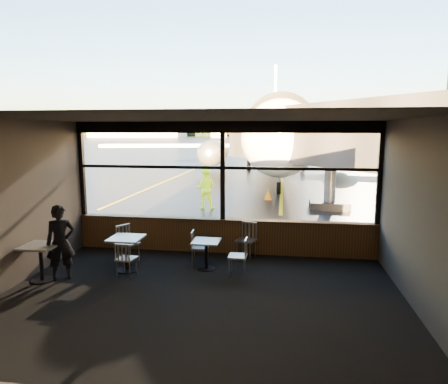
% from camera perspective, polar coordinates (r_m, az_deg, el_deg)
% --- Properties ---
extents(ground_plane, '(520.00, 520.00, 0.00)m').
position_cam_1_polar(ground_plane, '(130.36, 7.94, 7.26)').
color(ground_plane, black).
rests_on(ground_plane, ground).
extents(carpet_floor, '(8.00, 6.00, 0.01)m').
position_cam_1_polar(carpet_floor, '(8.16, -3.49, -14.77)').
color(carpet_floor, black).
rests_on(carpet_floor, ground).
extents(ceiling, '(8.00, 6.00, 0.04)m').
position_cam_1_polar(ceiling, '(7.48, -3.75, 10.55)').
color(ceiling, '#38332D').
rests_on(ceiling, ground).
extents(wall_left, '(0.04, 6.00, 3.50)m').
position_cam_1_polar(wall_left, '(9.32, -28.43, -1.65)').
color(wall_left, '#443D37').
rests_on(wall_left, ground).
extents(wall_right, '(0.04, 6.00, 3.50)m').
position_cam_1_polar(wall_right, '(7.84, 26.35, -3.29)').
color(wall_right, '#443D37').
rests_on(wall_right, ground).
extents(wall_back, '(8.00, 0.04, 3.50)m').
position_cam_1_polar(wall_back, '(4.83, -11.23, -9.68)').
color(wall_back, '#443D37').
rests_on(wall_back, ground).
extents(window_sill, '(8.00, 0.28, 0.90)m').
position_cam_1_polar(window_sill, '(10.80, -0.18, -6.33)').
color(window_sill, brown).
rests_on(window_sill, ground).
extents(window_header, '(8.00, 0.18, 0.30)m').
position_cam_1_polar(window_header, '(10.43, -0.18, 9.24)').
color(window_header, black).
rests_on(window_header, ground).
extents(mullion_left, '(0.12, 0.12, 2.60)m').
position_cam_1_polar(mullion_left, '(11.75, -19.62, 3.06)').
color(mullion_left, black).
rests_on(mullion_left, ground).
extents(mullion_centre, '(0.12, 0.12, 2.60)m').
position_cam_1_polar(mullion_centre, '(10.48, -0.18, 2.94)').
color(mullion_centre, black).
rests_on(mullion_centre, ground).
extents(mullion_right, '(0.12, 0.12, 2.60)m').
position_cam_1_polar(mullion_right, '(10.63, 21.39, 2.42)').
color(mullion_right, black).
rests_on(mullion_right, ground).
extents(window_transom, '(8.00, 0.10, 0.08)m').
position_cam_1_polar(window_transom, '(10.47, -0.18, 3.49)').
color(window_transom, black).
rests_on(window_transom, ground).
extents(airliner, '(30.25, 35.85, 10.65)m').
position_cam_1_polar(airliner, '(32.54, 7.57, 12.33)').
color(airliner, white).
rests_on(airliner, ground_plane).
extents(jet_bridge, '(9.67, 11.82, 5.16)m').
position_cam_1_polar(jet_bridge, '(15.95, 15.91, 5.98)').
color(jet_bridge, '#28282A').
rests_on(jet_bridge, ground_plane).
extents(cafe_table_near, '(0.64, 0.64, 0.70)m').
position_cam_1_polar(cafe_table_near, '(9.57, -2.55, -8.97)').
color(cafe_table_near, '#A8A19B').
rests_on(cafe_table_near, carpet_floor).
extents(cafe_table_mid, '(0.74, 0.74, 0.82)m').
position_cam_1_polar(cafe_table_mid, '(9.69, -13.72, -8.63)').
color(cafe_table_mid, '#A19C94').
rests_on(cafe_table_mid, carpet_floor).
extents(cafe_table_left, '(0.74, 0.74, 0.81)m').
position_cam_1_polar(cafe_table_left, '(9.69, -24.63, -9.21)').
color(cafe_table_left, '#A5A097').
rests_on(cafe_table_left, carpet_floor).
extents(chair_near_e, '(0.47, 0.47, 0.86)m').
position_cam_1_polar(chair_near_e, '(9.19, 1.97, -9.20)').
color(chair_near_e, beige).
rests_on(chair_near_e, carpet_floor).
extents(chair_near_w, '(0.49, 0.49, 0.85)m').
position_cam_1_polar(chair_near_w, '(9.89, -3.44, -7.95)').
color(chair_near_w, '#B0AB9F').
rests_on(chair_near_w, carpet_floor).
extents(chair_near_n, '(0.64, 0.64, 0.94)m').
position_cam_1_polar(chair_near_n, '(10.33, 3.20, -6.94)').
color(chair_near_n, '#BAB5A8').
rests_on(chair_near_n, carpet_floor).
extents(chair_mid_s, '(0.50, 0.50, 0.82)m').
position_cam_1_polar(chair_mid_s, '(9.34, -13.75, -9.29)').
color(chair_mid_s, '#B4AEA3').
rests_on(chair_mid_s, carpet_floor).
extents(chair_mid_w, '(0.71, 0.71, 0.94)m').
position_cam_1_polar(chair_mid_w, '(10.30, -13.52, -7.23)').
color(chair_mid_w, beige).
rests_on(chair_mid_w, carpet_floor).
extents(passenger, '(0.73, 0.67, 1.67)m').
position_cam_1_polar(passenger, '(9.52, -22.30, -6.70)').
color(passenger, black).
rests_on(passenger, carpet_floor).
extents(ground_crew, '(0.83, 0.65, 1.69)m').
position_cam_1_polar(ground_crew, '(16.79, -2.67, 0.48)').
color(ground_crew, '#BFF219').
rests_on(ground_crew, ground_plane).
extents(cone_nose, '(0.38, 0.38, 0.52)m').
position_cam_1_polar(cone_nose, '(19.14, 6.32, -0.31)').
color(cone_nose, '#E05E07').
rests_on(cone_nose, ground_plane).
extents(hangar_left, '(45.00, 18.00, 11.00)m').
position_cam_1_polar(hangar_left, '(203.34, -12.19, 9.22)').
color(hangar_left, silver).
rests_on(hangar_left, ground_plane).
extents(hangar_mid, '(38.00, 15.00, 10.00)m').
position_cam_1_polar(hangar_mid, '(195.32, 8.22, 9.20)').
color(hangar_mid, silver).
rests_on(hangar_mid, ground_plane).
extents(hangar_right, '(50.00, 20.00, 12.00)m').
position_cam_1_polar(hangar_right, '(197.18, 26.13, 8.69)').
color(hangar_right, silver).
rests_on(hangar_right, ground_plane).
extents(fuel_tank_a, '(8.00, 8.00, 6.00)m').
position_cam_1_polar(fuel_tank_a, '(194.88, -0.76, 8.70)').
color(fuel_tank_a, silver).
rests_on(fuel_tank_a, ground_plane).
extents(fuel_tank_b, '(8.00, 8.00, 6.00)m').
position_cam_1_polar(fuel_tank_b, '(193.51, 2.20, 8.70)').
color(fuel_tank_b, silver).
rests_on(fuel_tank_b, ground_plane).
extents(fuel_tank_c, '(8.00, 8.00, 6.00)m').
position_cam_1_polar(fuel_tank_c, '(192.66, 5.19, 8.67)').
color(fuel_tank_c, silver).
rests_on(fuel_tank_c, ground_plane).
extents(treeline, '(360.00, 3.00, 12.00)m').
position_cam_1_polar(treeline, '(220.33, 8.28, 9.40)').
color(treeline, black).
rests_on(treeline, ground_plane).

